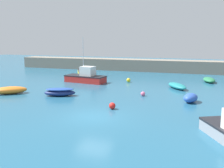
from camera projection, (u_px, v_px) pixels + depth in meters
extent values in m
cube|color=#235B7A|center=(94.00, 118.00, 18.20)|extent=(120.00, 120.00, 0.20)
cube|color=gray|center=(153.00, 65.00, 43.92)|extent=(51.21, 3.39, 2.02)
ellipsoid|color=#2D56B7|center=(191.00, 98.00, 22.21)|extent=(1.65, 2.09, 0.82)
ellipsoid|color=orange|center=(10.00, 90.00, 25.72)|extent=(3.50, 3.10, 0.75)
ellipsoid|color=teal|center=(177.00, 86.00, 28.52)|extent=(2.93, 3.67, 0.60)
ellipsoid|color=#287A4C|center=(209.00, 80.00, 32.78)|extent=(1.81, 3.32, 0.60)
cube|color=yellow|center=(83.00, 73.00, 39.27)|extent=(4.18, 5.95, 0.70)
cube|color=black|center=(83.00, 70.00, 39.19)|extent=(4.26, 6.07, 0.12)
cylinder|color=silver|center=(83.00, 54.00, 38.75)|extent=(0.10, 0.10, 5.20)
cylinder|color=silver|center=(84.00, 66.00, 37.70)|extent=(1.36, 2.48, 0.08)
ellipsoid|color=navy|center=(60.00, 93.00, 24.81)|extent=(3.34, 2.26, 0.60)
ellipsoid|color=#23479E|center=(60.00, 89.00, 24.75)|extent=(3.00, 2.03, 0.24)
cube|color=red|center=(85.00, 79.00, 32.64)|extent=(5.50, 2.72, 0.78)
cube|color=black|center=(85.00, 76.00, 32.56)|extent=(5.61, 2.77, 0.12)
cube|color=silver|center=(88.00, 72.00, 32.29)|extent=(1.85, 1.67, 1.31)
sphere|color=red|center=(112.00, 106.00, 20.06)|extent=(0.54, 0.54, 0.54)
sphere|color=yellow|center=(129.00, 80.00, 32.75)|extent=(0.52, 0.52, 0.52)
sphere|color=#EA668C|center=(143.00, 94.00, 24.70)|extent=(0.44, 0.44, 0.44)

